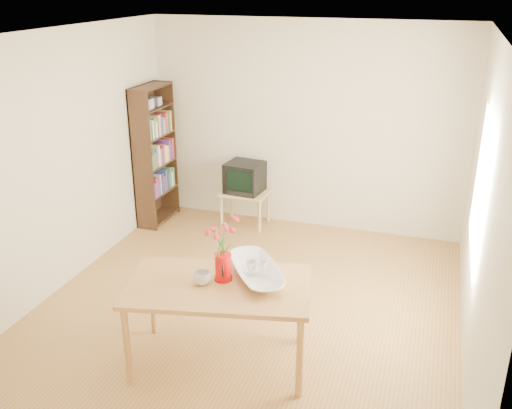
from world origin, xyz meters
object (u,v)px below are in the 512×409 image
(pitcher, at_px, (223,268))
(mug, at_px, (203,278))
(television, at_px, (245,177))
(bowl, at_px, (256,249))
(table, at_px, (219,293))

(pitcher, distance_m, mug, 0.19)
(mug, relative_size, television, 0.28)
(pitcher, relative_size, bowl, 0.45)
(table, height_order, mug, mug)
(bowl, height_order, television, bowl)
(pitcher, bearing_deg, mug, -157.69)
(bowl, bearing_deg, television, 111.09)
(bowl, relative_size, television, 1.05)
(pitcher, bearing_deg, bowl, 11.23)
(mug, height_order, bowl, bowl)
(bowl, bearing_deg, table, -136.39)
(mug, height_order, television, mug)
(bowl, bearing_deg, mug, -144.14)
(table, relative_size, pitcher, 6.99)
(table, xyz_separation_m, television, (-0.76, 2.82, -0.02))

